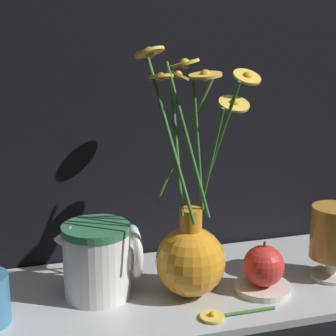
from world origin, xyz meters
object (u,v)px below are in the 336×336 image
object	(u,v)px
tea_glass	(333,235)
ceramic_pitcher	(99,257)
vase_with_flowers	(191,249)
orange_fruit	(264,266)

from	to	relation	value
tea_glass	ceramic_pitcher	bearing A→B (deg)	173.18
vase_with_flowers	tea_glass	size ratio (longest dim) A/B	3.12
ceramic_pitcher	tea_glass	world-z (taller)	ceramic_pitcher
vase_with_flowers	orange_fruit	bearing A→B (deg)	-11.01
tea_glass	orange_fruit	bearing A→B (deg)	-174.47
vase_with_flowers	tea_glass	xyz separation A→B (m)	(0.25, -0.01, -0.00)
ceramic_pitcher	tea_glass	size ratio (longest dim) A/B	1.04
vase_with_flowers	ceramic_pitcher	bearing A→B (deg)	165.28
ceramic_pitcher	orange_fruit	xyz separation A→B (m)	(0.25, -0.06, -0.02)
ceramic_pitcher	vase_with_flowers	bearing A→B (deg)	-14.72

